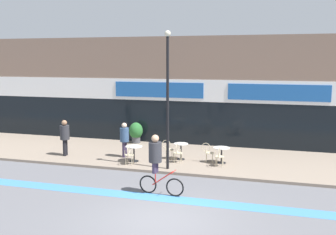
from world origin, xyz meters
The scene contains 17 objects.
ground_plane centered at (0.00, 0.00, 0.00)m, with size 120.00×120.00×0.00m, color #5B5B60.
sidewalk_slab centered at (0.00, 7.25, 0.06)m, with size 40.00×5.50×0.12m, color gray.
storefront_facade centered at (0.00, 11.97, 3.01)m, with size 40.00×4.06×6.05m.
bike_lane_stripe centered at (0.00, 1.71, 0.00)m, with size 36.00×0.70×0.01m, color #3D7AB7.
bistro_table_0 centered at (-3.06, 5.70, 0.64)m, with size 0.78×0.78×0.72m.
bistro_table_1 centered at (-1.06, 6.65, 0.67)m, with size 0.69×0.69×0.77m.
bistro_table_2 centered at (0.88, 6.52, 0.64)m, with size 0.75×0.75×0.72m.
cafe_chair_0_near centered at (-3.06, 5.07, 0.64)m, with size 0.44×0.59×0.90m.
cafe_chair_1_near centered at (-1.06, 6.02, 0.64)m, with size 0.41×0.58×0.90m.
cafe_chair_1_side centered at (-1.68, 6.64, 0.64)m, with size 0.58×0.41×0.90m.
cafe_chair_2_near centered at (0.88, 5.90, 0.64)m, with size 0.40×0.57×0.90m.
cafe_chair_2_side centered at (0.25, 6.51, 0.64)m, with size 0.60×0.45×0.90m.
planter_pot centered at (-4.41, 9.52, 0.75)m, with size 0.77×0.77×1.16m.
lamp_post centered at (-1.22, 4.96, 3.47)m, with size 0.26×0.26×5.88m.
cyclist_0 centered at (-0.80, 2.06, 1.30)m, with size 1.70×0.53×2.18m.
pedestrian_near_end centered at (-6.71, 5.81, 1.17)m, with size 0.50×0.50×1.76m.
pedestrian_far_end centered at (-3.80, 6.35, 1.12)m, with size 0.48×0.48×1.68m.
Camera 1 is at (3.37, -10.89, 4.85)m, focal length 42.00 mm.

